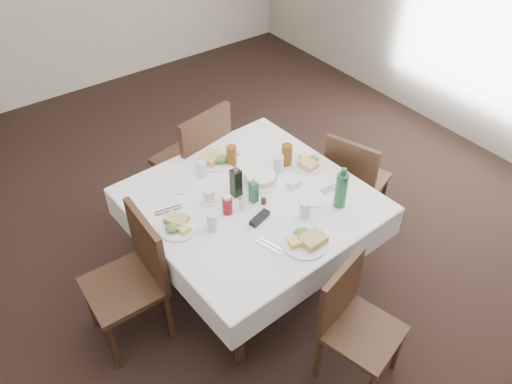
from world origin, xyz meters
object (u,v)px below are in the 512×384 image
(coffee_mug, at_px, (209,196))
(water_w, at_px, (213,221))
(chair_east, at_px, (353,178))
(oil_cruet_green, at_px, (254,191))
(chair_west, at_px, (135,272))
(chair_north, at_px, (198,156))
(water_n, at_px, (202,169))
(chair_south, at_px, (352,318))
(bread_basket, at_px, (261,179))
(dining_table, at_px, (251,206))
(green_bottle, at_px, (341,190))
(ketchup_bottle, at_px, (227,205))
(water_s, at_px, (305,210))
(water_e, at_px, (279,164))
(oil_cruet_dark, at_px, (236,182))

(coffee_mug, bearing_deg, water_w, -117.30)
(chair_east, xyz_separation_m, oil_cruet_green, (-0.96, 0.01, 0.34))
(chair_west, bearing_deg, chair_north, 39.55)
(water_n, relative_size, oil_cruet_green, 0.58)
(chair_south, bearing_deg, chair_east, 45.04)
(bread_basket, bearing_deg, water_w, -160.00)
(dining_table, distance_m, green_bottle, 0.62)
(dining_table, relative_size, ketchup_bottle, 10.83)
(chair_south, bearing_deg, water_s, 77.44)
(water_n, xyz_separation_m, ketchup_bottle, (-0.07, -0.43, 0.01))
(chair_south, height_order, chair_east, chair_east)
(chair_south, height_order, water_e, water_e)
(water_e, bearing_deg, oil_cruet_dark, -175.65)
(water_w, bearing_deg, chair_north, 65.02)
(water_n, height_order, coffee_mug, water_n)
(coffee_mug, bearing_deg, chair_south, -76.57)
(coffee_mug, distance_m, green_bottle, 0.86)
(chair_south, relative_size, water_w, 7.01)
(water_e, bearing_deg, green_bottle, -78.74)
(water_n, distance_m, oil_cruet_green, 0.46)
(chair_south, height_order, water_n, water_n)
(chair_west, bearing_deg, bread_basket, 1.70)
(chair_west, xyz_separation_m, coffee_mug, (0.62, 0.09, 0.26))
(oil_cruet_green, distance_m, coffee_mug, 0.30)
(oil_cruet_green, bearing_deg, green_bottle, -40.21)
(chair_west, bearing_deg, green_bottle, -19.64)
(chair_north, distance_m, water_s, 1.20)
(chair_east, xyz_separation_m, bread_basket, (-0.81, 0.14, 0.29))
(chair_north, bearing_deg, oil_cruet_dark, -99.67)
(water_n, relative_size, water_w, 0.94)
(chair_west, relative_size, bread_basket, 4.10)
(chair_south, distance_m, green_bottle, 0.80)
(chair_north, bearing_deg, dining_table, -94.73)
(chair_east, xyz_separation_m, water_n, (-1.09, 0.45, 0.31))
(chair_east, relative_size, oil_cruet_dark, 3.44)
(chair_south, bearing_deg, dining_table, 91.78)
(dining_table, relative_size, water_e, 11.58)
(water_w, height_order, bread_basket, water_w)
(chair_north, bearing_deg, water_e, -70.02)
(bread_basket, relative_size, coffee_mug, 1.88)
(water_n, bearing_deg, oil_cruet_dark, -76.45)
(chair_south, bearing_deg, water_w, 114.01)
(water_s, bearing_deg, coffee_mug, 129.17)
(water_n, distance_m, coffee_mug, 0.28)
(oil_cruet_dark, bearing_deg, ketchup_bottle, -142.18)
(water_e, distance_m, oil_cruet_green, 0.36)
(water_w, relative_size, ketchup_bottle, 0.89)
(green_bottle, bearing_deg, oil_cruet_green, 139.79)
(water_w, xyz_separation_m, bread_basket, (0.51, 0.18, -0.03))
(dining_table, height_order, oil_cruet_green, oil_cruet_green)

